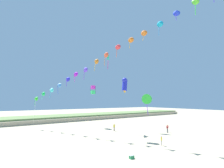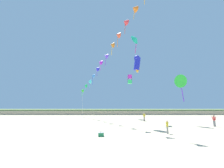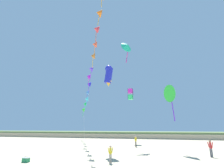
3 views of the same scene
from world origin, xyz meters
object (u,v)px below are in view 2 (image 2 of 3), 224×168
Objects in this scene: large_kite_mid_trail at (181,81)px; large_kite_outer_drift at (130,79)px; person_near_left at (167,126)px; large_kite_low_lead at (137,63)px; large_kite_high_solo at (136,39)px; beach_cooler at (101,134)px; person_near_right at (214,120)px; person_mid_center at (144,116)px.

large_kite_outer_drift is (-7.70, 12.94, 2.68)m from large_kite_mid_trail.
large_kite_mid_trail is at bearing 55.03° from person_near_left.
large_kite_outer_drift reaches higher than large_kite_mid_trail.
large_kite_low_lead is 11.66m from large_kite_high_solo.
beach_cooler is at bearing -104.25° from large_kite_outer_drift.
large_kite_outer_drift is at bearing 94.21° from person_near_left.
large_kite_high_solo is 25.24m from beach_cooler.
person_near_left is 11.58m from large_kite_low_lead.
large_kite_low_lead is 8.94m from large_kite_mid_trail.
large_kite_low_lead is at bearing 176.58° from person_near_right.
large_kite_high_solo is 10.68m from large_kite_outer_drift.
beach_cooler is at bearing -168.58° from person_near_left.
large_kite_outer_drift is (-1.59, 21.68, 9.31)m from person_near_left.
person_mid_center is 10.14m from large_kite_mid_trail.
large_kite_outer_drift is at bearing 103.84° from person_mid_center.
person_near_left is 0.86× the size of person_near_right.
large_kite_mid_trail is at bearing 37.01° from beach_cooler.
person_near_right is at bearing -55.25° from large_kite_outer_drift.
large_kite_high_solo is at bearing 139.04° from person_near_right.
large_kite_high_solo is 8.20× the size of beach_cooler.
person_mid_center is 12.19m from large_kite_outer_drift.
large_kite_low_lead reaches higher than person_near_right.
person_near_right reaches higher than person_near_left.
large_kite_outer_drift is at bearing 87.91° from large_kite_low_lead.
person_near_right is (9.37, 5.87, 0.14)m from person_near_left.
person_mid_center is 0.72× the size of large_kite_outer_drift.
large_kite_outer_drift is at bearing 120.76° from large_kite_mid_trail.
large_kite_low_lead is at bearing -92.09° from large_kite_outer_drift.
person_near_right is 12.11m from person_mid_center.
large_kite_low_lead is at bearing -98.53° from large_kite_high_solo.
beach_cooler is (-5.34, -8.07, -9.95)m from large_kite_low_lead.
large_kite_high_solo is at bearing 81.47° from large_kite_low_lead.
large_kite_mid_trail is 8.50× the size of beach_cooler.
person_mid_center reaches higher than beach_cooler.
large_kite_outer_drift is (-10.97, 15.81, 9.17)m from person_near_right.
large_kite_low_lead is (-2.47, -7.35, 9.19)m from person_mid_center.
beach_cooler is (-7.80, -15.42, -0.77)m from person_mid_center.
large_kite_mid_trail is 2.09× the size of large_kite_outer_drift.
person_near_right is 22.03m from large_kite_high_solo.
person_near_right is 0.36× the size of large_kite_mid_trail.
person_near_right is 0.57× the size of large_kite_low_lead.
large_kite_mid_trail is at bearing -40.81° from large_kite_high_solo.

